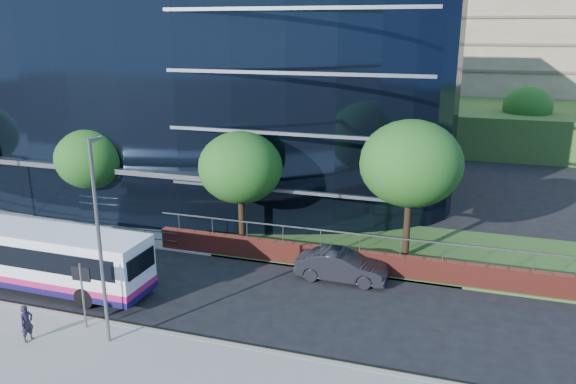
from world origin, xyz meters
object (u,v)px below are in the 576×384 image
(tree_dist_e, at_px, (528,107))
(city_bus, at_px, (44,258))
(parked_car, at_px, (341,266))
(tree_far_d, at_px, (411,164))
(tree_far_c, at_px, (240,168))
(street_sign, at_px, (82,282))
(streetlight_east, at_px, (99,237))
(tree_far_b, at_px, (91,159))
(pedestrian, at_px, (27,323))

(tree_dist_e, xyz_separation_m, city_bus, (-23.76, -38.85, -2.99))
(parked_car, bearing_deg, tree_far_d, -34.64)
(tree_far_c, bearing_deg, street_sign, -103.29)
(street_sign, xyz_separation_m, streetlight_east, (1.50, -0.59, 2.29))
(tree_far_b, bearing_deg, street_sign, -55.92)
(street_sign, bearing_deg, pedestrian, -133.79)
(tree_far_d, bearing_deg, tree_far_c, -173.66)
(streetlight_east, height_order, city_bus, streetlight_east)
(city_bus, bearing_deg, streetlight_east, -29.32)
(pedestrian, bearing_deg, tree_far_b, 35.52)
(streetlight_east, distance_m, parked_car, 11.77)
(street_sign, relative_size, pedestrian, 1.88)
(tree_dist_e, height_order, streetlight_east, streetlight_east)
(tree_dist_e, bearing_deg, streetlight_east, -113.11)
(parked_car, distance_m, pedestrian, 13.95)
(tree_far_d, bearing_deg, street_sign, -134.78)
(tree_far_c, height_order, tree_far_d, tree_far_d)
(tree_far_b, xyz_separation_m, parked_car, (16.33, -3.25, -3.47))
(tree_far_b, bearing_deg, streetlight_east, -52.37)
(city_bus, bearing_deg, tree_dist_e, 59.21)
(city_bus, distance_m, pedestrian, 5.14)
(tree_far_d, relative_size, streetlight_east, 0.93)
(parked_car, bearing_deg, city_bus, 112.12)
(tree_far_b, relative_size, tree_far_c, 0.93)
(tree_far_b, distance_m, tree_dist_e, 40.74)
(tree_far_b, bearing_deg, tree_far_d, 1.51)
(street_sign, distance_m, city_bus, 5.10)
(tree_far_b, bearing_deg, tree_far_c, -2.86)
(street_sign, xyz_separation_m, tree_far_c, (2.50, 10.59, 2.39))
(tree_dist_e, bearing_deg, street_sign, -115.12)
(tree_far_b, relative_size, pedestrian, 4.05)
(tree_far_c, height_order, tree_dist_e, same)
(parked_car, bearing_deg, street_sign, 132.40)
(tree_far_d, height_order, streetlight_east, streetlight_east)
(tree_dist_e, bearing_deg, tree_far_b, -131.52)
(tree_far_c, relative_size, city_bus, 0.60)
(streetlight_east, bearing_deg, parked_car, 48.97)
(tree_far_c, distance_m, streetlight_east, 11.22)
(tree_far_d, relative_size, tree_dist_e, 1.14)
(tree_far_b, xyz_separation_m, pedestrian, (6.02, -12.63, -3.31))
(street_sign, height_order, tree_far_b, tree_far_b)
(tree_dist_e, bearing_deg, parked_car, -107.54)
(street_sign, distance_m, tree_far_c, 11.14)
(street_sign, bearing_deg, parked_car, 41.60)
(tree_far_c, height_order, pedestrian, tree_far_c)
(tree_far_b, height_order, parked_car, tree_far_b)
(tree_far_b, xyz_separation_m, tree_far_c, (10.00, -0.50, 0.33))
(city_bus, bearing_deg, street_sign, -32.05)
(tree_dist_e, relative_size, parked_car, 1.46)
(tree_far_b, distance_m, tree_far_d, 19.03)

